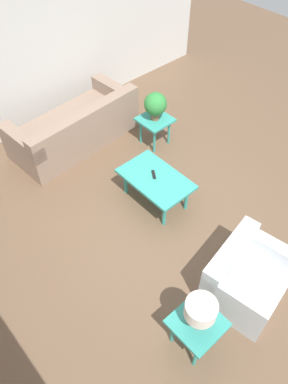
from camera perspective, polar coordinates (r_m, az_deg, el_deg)
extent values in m
plane|color=brown|center=(5.28, 3.09, -3.61)|extent=(14.00, 14.00, 0.00)
cube|color=silver|center=(6.47, -16.91, 20.41)|extent=(0.12, 7.20, 2.70)
cube|color=gray|center=(6.40, -10.59, 9.17)|extent=(1.10, 2.14, 0.42)
cube|color=gray|center=(5.92, -8.79, 10.59)|extent=(0.34, 2.09, 0.36)
cube|color=gray|center=(6.68, -4.52, 15.10)|extent=(0.97, 0.27, 0.23)
cube|color=gray|center=(5.86, -18.22, 7.27)|extent=(0.97, 0.27, 0.23)
cube|color=silver|center=(4.61, 15.51, -13.26)|extent=(0.92, 1.06, 0.41)
cube|color=silver|center=(4.36, 13.13, -9.14)|extent=(0.35, 0.97, 0.29)
cube|color=silver|center=(4.16, 13.78, -15.13)|extent=(0.79, 0.29, 0.19)
cube|color=silver|center=(4.60, 18.52, -7.89)|extent=(0.79, 0.29, 0.19)
cube|color=teal|center=(5.15, 1.80, 2.02)|extent=(1.01, 0.64, 0.04)
cylinder|color=teal|center=(5.24, 6.47, -0.95)|extent=(0.05, 0.05, 0.42)
cylinder|color=teal|center=(5.62, 0.52, 3.62)|extent=(0.05, 0.05, 0.42)
cylinder|color=teal|center=(5.03, 3.10, -3.41)|extent=(0.05, 0.05, 0.42)
cylinder|color=teal|center=(5.43, -2.82, 1.51)|extent=(0.05, 0.05, 0.42)
cube|color=teal|center=(6.11, 1.70, 10.96)|extent=(0.49, 0.49, 0.04)
cylinder|color=teal|center=(6.26, 3.81, 9.08)|extent=(0.04, 0.04, 0.45)
cylinder|color=teal|center=(6.44, 1.72, 10.45)|extent=(0.04, 0.04, 0.45)
cylinder|color=teal|center=(6.07, 1.57, 7.80)|extent=(0.04, 0.04, 0.45)
cylinder|color=teal|center=(6.26, -0.51, 9.24)|extent=(0.04, 0.04, 0.45)
cube|color=teal|center=(3.99, 8.14, -19.18)|extent=(0.49, 0.49, 0.04)
cylinder|color=teal|center=(4.25, 11.10, -20.47)|extent=(0.04, 0.04, 0.45)
cylinder|color=teal|center=(4.31, 7.64, -17.63)|extent=(0.04, 0.04, 0.45)
cylinder|color=teal|center=(4.14, 7.91, -23.49)|extent=(0.04, 0.04, 0.45)
cylinder|color=teal|center=(4.20, 4.40, -20.47)|extent=(0.04, 0.04, 0.45)
cylinder|color=brown|center=(6.06, 1.71, 11.57)|extent=(0.14, 0.14, 0.13)
sphere|color=#2D7F38|center=(5.93, 1.76, 13.26)|extent=(0.36, 0.36, 0.36)
cylinder|color=red|center=(3.88, 8.34, -18.48)|extent=(0.14, 0.14, 0.20)
cylinder|color=white|center=(3.71, 8.66, -17.28)|extent=(0.31, 0.31, 0.18)
cube|color=black|center=(5.17, 1.49, 2.68)|extent=(0.16, 0.12, 0.02)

